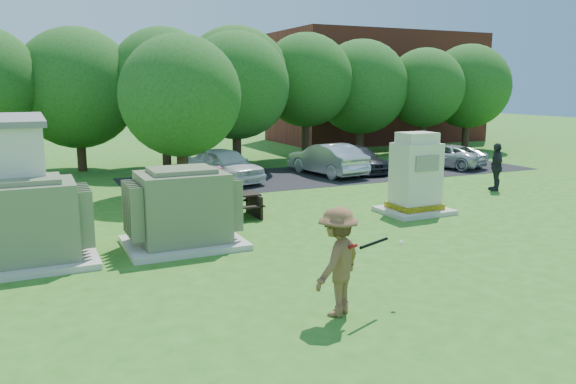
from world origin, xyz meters
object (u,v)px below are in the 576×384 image
transformer_left (27,224)px  person_at_picnic (219,191)px  car_silver_a (327,159)px  picnic_table (231,204)px  transformer_right (183,210)px  batter (338,262)px  car_dark (356,159)px  person_walking_right (496,167)px  generator_cabinet (416,178)px  car_white (225,165)px  car_silver_b (444,156)px

transformer_left → person_at_picnic: (5.68, 3.04, -0.16)m
transformer_left → car_silver_a: bearing=34.7°
picnic_table → car_silver_a: bearing=42.9°
transformer_right → car_silver_a: transformer_right is taller
batter → car_dark: (9.58, 14.86, -0.39)m
batter → person_walking_right: bearing=-178.1°
batter → person_walking_right: (11.98, 8.19, -0.05)m
generator_cabinet → car_dark: size_ratio=0.62×
picnic_table → car_white: (2.03, 6.74, 0.27)m
person_walking_right → transformer_left: bearing=-53.7°
transformer_left → car_silver_a: 15.66m
person_at_picnic → car_silver_a: 9.30m
car_dark → picnic_table: bearing=-141.9°
car_white → car_dark: (6.80, 0.08, -0.13)m
person_walking_right → car_dark: person_walking_right is taller
car_white → car_silver_b: car_white is taller
car_silver_a → car_white: bearing=-10.1°
car_white → person_at_picnic: bearing=-124.3°
picnic_table → car_dark: bearing=37.7°
transformer_left → car_silver_a: size_ratio=0.66×
transformer_right → car_silver_b: size_ratio=0.71×
car_white → car_dark: bearing=-13.7°
generator_cabinet → car_silver_a: bearing=81.5°
car_silver_a → person_walking_right: bearing=115.9°
person_at_picnic → car_white: bearing=39.9°
transformer_left → car_silver_b: 21.48m
car_white → car_dark: size_ratio=1.02×
car_silver_b → car_silver_a: bearing=-22.1°
car_white → car_silver_a: size_ratio=0.97×
car_silver_b → person_at_picnic: bearing=2.0°
car_silver_b → transformer_right: bearing=8.6°
car_silver_a → car_dark: car_silver_a is taller
person_at_picnic → car_white: size_ratio=0.37×
batter → car_white: bearing=-133.1°
person_walking_right → car_white: person_walking_right is taller
batter → person_at_picnic: bearing=-126.2°
person_walking_right → car_silver_b: size_ratio=0.45×
picnic_table → batter: size_ratio=0.89×
generator_cabinet → car_silver_a: generator_cabinet is taller
car_silver_a → picnic_table: bearing=35.3°
person_at_picnic → batter: bearing=-123.9°
car_white → person_walking_right: bearing=-50.0°
car_silver_b → car_white: bearing=-22.3°
car_silver_a → car_dark: (1.81, 0.30, -0.12)m
picnic_table → car_silver_b: 15.15m
transformer_left → car_white: size_ratio=0.69×
person_walking_right → car_silver_a: bearing=-118.6°
picnic_table → car_dark: 11.16m
generator_cabinet → person_at_picnic: (-5.95, 2.43, -0.36)m
picnic_table → batter: batter is taller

